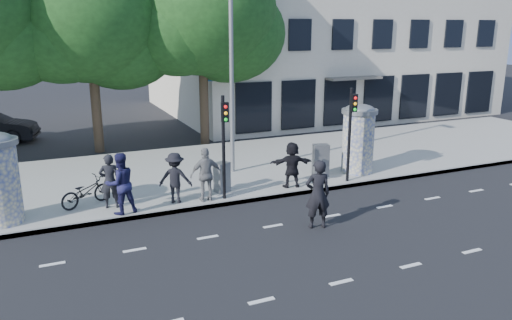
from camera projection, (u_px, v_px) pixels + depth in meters
name	position (u px, v px, depth m)	size (l,w,h in m)	color
ground	(296.00, 245.00, 13.31)	(120.00, 120.00, 0.00)	black
sidewalk	(207.00, 170.00, 19.92)	(40.00, 8.00, 0.15)	gray
curb	(245.00, 201.00, 16.43)	(40.00, 0.10, 0.16)	slate
lane_dash_near	(341.00, 282.00, 11.37)	(32.00, 0.12, 0.01)	silver
lane_dash_far	(273.00, 226.00, 14.55)	(32.00, 0.12, 0.01)	silver
ad_column_right	(358.00, 137.00, 19.09)	(1.36, 1.36, 2.65)	beige
traffic_pole_near	(224.00, 137.00, 15.85)	(0.22, 0.31, 3.40)	black
traffic_pole_far	(351.00, 125.00, 17.72)	(0.22, 0.31, 3.40)	black
street_lamp	(232.00, 50.00, 18.23)	(0.25, 0.93, 8.00)	slate
tree_near_left	(88.00, 16.00, 21.59)	(6.80, 6.80, 8.97)	#38281C
tree_center	(202.00, 11.00, 23.12)	(7.00, 7.00, 9.30)	#38281C
building	(314.00, 21.00, 34.08)	(20.30, 15.85, 12.00)	#C1B5A1
ped_b	(110.00, 181.00, 15.40)	(0.63, 0.41, 1.72)	black
ped_c	(120.00, 183.00, 14.91)	(0.92, 0.71, 1.88)	#1C1B44
ped_d	(175.00, 178.00, 15.86)	(1.06, 0.61, 1.64)	black
ped_e	(206.00, 175.00, 15.99)	(1.04, 0.59, 1.77)	slate
ped_f	(292.00, 165.00, 17.41)	(1.51, 0.54, 1.63)	black
man_road	(318.00, 194.00, 14.21)	(0.74, 0.48, 2.02)	black
bicycle	(86.00, 192.00, 15.69)	(1.72, 0.60, 0.91)	black
cabinet_left	(222.00, 177.00, 17.00)	(0.49, 0.36, 1.03)	slate
cabinet_right	(321.00, 160.00, 18.82)	(0.58, 0.42, 1.20)	slate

